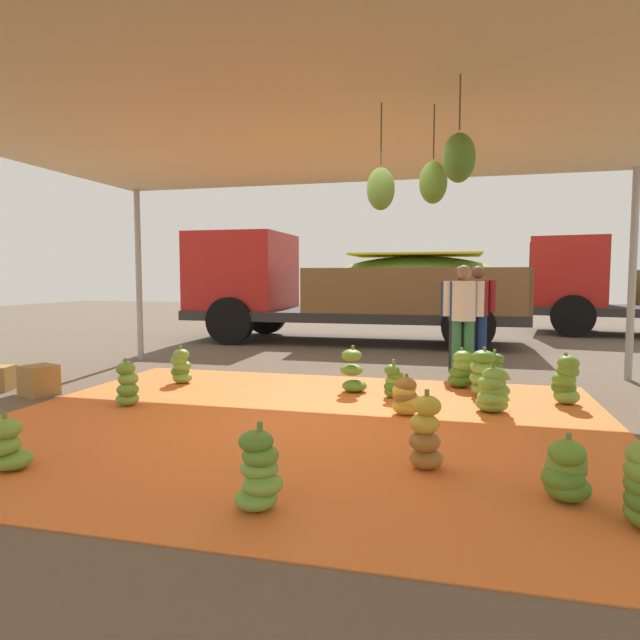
# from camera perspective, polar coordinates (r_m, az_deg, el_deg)

# --- Properties ---
(ground_plane) EXTENTS (40.00, 40.00, 0.00)m
(ground_plane) POSITION_cam_1_polar(r_m,az_deg,el_deg) (8.34, 3.57, -5.37)
(ground_plane) COLOR brown
(tarp_orange) EXTENTS (6.11, 5.08, 0.01)m
(tarp_orange) POSITION_cam_1_polar(r_m,az_deg,el_deg) (5.48, -2.34, -10.57)
(tarp_orange) COLOR orange
(tarp_orange) RESTS_ON ground
(tent_canopy) EXTENTS (8.00, 7.00, 2.96)m
(tent_canopy) POSITION_cam_1_polar(r_m,az_deg,el_deg) (5.39, -2.52, 19.93)
(tent_canopy) COLOR #9EA0A5
(tent_canopy) RESTS_ON ground
(banana_bunch_1) EXTENTS (0.37, 0.36, 0.43)m
(banana_bunch_1) POSITION_cam_1_polar(r_m,az_deg,el_deg) (5.78, 8.87, -7.86)
(banana_bunch_1) COLOR gold
(banana_bunch_1) RESTS_ON tarp_orange
(banana_bunch_3) EXTENTS (0.47, 0.47, 0.59)m
(banana_bunch_3) POSITION_cam_1_polar(r_m,az_deg,el_deg) (6.86, 16.58, -5.46)
(banana_bunch_3) COLOR #75A83D
(banana_bunch_3) RESTS_ON tarp_orange
(banana_bunch_4) EXTENTS (0.29, 0.32, 0.45)m
(banana_bunch_4) POSITION_cam_1_polar(r_m,az_deg,el_deg) (6.56, 7.60, -6.36)
(banana_bunch_4) COLOR #518428
(banana_bunch_4) RESTS_ON tarp_orange
(banana_bunch_5) EXTENTS (0.31, 0.31, 0.53)m
(banana_bunch_5) POSITION_cam_1_polar(r_m,az_deg,el_deg) (7.17, 17.55, -5.32)
(banana_bunch_5) COLOR #477523
(banana_bunch_5) RESTS_ON tarp_orange
(banana_bunch_6) EXTENTS (0.37, 0.39, 0.43)m
(banana_bunch_6) POSITION_cam_1_polar(r_m,az_deg,el_deg) (3.96, 24.09, -14.05)
(banana_bunch_6) COLOR #518428
(banana_bunch_6) RESTS_ON tarp_orange
(banana_bunch_7) EXTENTS (0.31, 0.31, 0.59)m
(banana_bunch_7) POSITION_cam_1_polar(r_m,az_deg,el_deg) (4.22, 10.86, -11.61)
(banana_bunch_7) COLOR #996628
(banana_bunch_7) RESTS_ON tarp_orange
(banana_bunch_8) EXTENTS (0.37, 0.36, 0.58)m
(banana_bunch_8) POSITION_cam_1_polar(r_m,az_deg,el_deg) (6.76, 24.08, -5.78)
(banana_bunch_8) COLOR #75A83D
(banana_bunch_8) RESTS_ON tarp_orange
(banana_bunch_9) EXTENTS (0.42, 0.43, 0.43)m
(banana_bunch_9) POSITION_cam_1_polar(r_m,az_deg,el_deg) (4.73, -29.66, -11.30)
(banana_bunch_9) COLOR #6B9E38
(banana_bunch_9) RESTS_ON tarp_orange
(banana_bunch_10) EXTENTS (0.42, 0.43, 0.51)m
(banana_bunch_10) POSITION_cam_1_polar(r_m,az_deg,el_deg) (6.10, 17.46, -7.06)
(banana_bunch_10) COLOR #6B9E38
(banana_bunch_10) RESTS_ON tarp_orange
(banana_bunch_11) EXTENTS (0.34, 0.34, 0.53)m
(banana_bunch_11) POSITION_cam_1_polar(r_m,az_deg,el_deg) (6.46, -19.30, -6.42)
(banana_bunch_11) COLOR #75A83D
(banana_bunch_11) RESTS_ON tarp_orange
(banana_bunch_12) EXTENTS (0.41, 0.39, 0.58)m
(banana_bunch_12) POSITION_cam_1_polar(r_m,az_deg,el_deg) (6.85, 3.40, -5.42)
(banana_bunch_12) COLOR #518428
(banana_bunch_12) RESTS_ON tarp_orange
(banana_bunch_13) EXTENTS (0.39, 0.36, 0.54)m
(banana_bunch_13) POSITION_cam_1_polar(r_m,az_deg,el_deg) (3.52, -6.33, -15.36)
(banana_bunch_13) COLOR #6B9E38
(banana_bunch_13) RESTS_ON tarp_orange
(banana_bunch_14) EXTENTS (0.42, 0.41, 0.51)m
(banana_bunch_14) POSITION_cam_1_polar(r_m,az_deg,el_deg) (7.33, 14.43, -5.04)
(banana_bunch_14) COLOR #477523
(banana_bunch_14) RESTS_ON tarp_orange
(banana_bunch_15) EXTENTS (0.37, 0.35, 0.50)m
(banana_bunch_15) POSITION_cam_1_polar(r_m,az_deg,el_deg) (7.60, -14.17, -4.74)
(banana_bunch_15) COLOR #75A83D
(banana_bunch_15) RESTS_ON tarp_orange
(cargo_truck_main) EXTENTS (7.14, 2.59, 2.40)m
(cargo_truck_main) POSITION_cam_1_polar(r_m,az_deg,el_deg) (12.11, 2.36, 3.57)
(cargo_truck_main) COLOR #2D2D2D
(cargo_truck_main) RESTS_ON ground
(worker_0) EXTENTS (0.59, 0.36, 1.60)m
(worker_0) POSITION_cam_1_polar(r_m,az_deg,el_deg) (9.51, 15.95, 1.37)
(worker_0) COLOR navy
(worker_0) RESTS_ON ground
(worker_1) EXTENTS (0.59, 0.36, 1.60)m
(worker_1) POSITION_cam_1_polar(r_m,az_deg,el_deg) (8.40, 14.60, 0.97)
(worker_1) COLOR #337A4C
(worker_1) RESTS_ON ground
(worker_2) EXTENTS (0.58, 0.35, 1.58)m
(worker_2) POSITION_cam_1_polar(r_m,az_deg,el_deg) (8.45, 14.32, 0.95)
(worker_2) COLOR #26262D
(worker_2) RESTS_ON ground
(crate_1) EXTENTS (0.45, 0.45, 0.36)m
(crate_1) POSITION_cam_1_polar(r_m,az_deg,el_deg) (7.49, -27.05, -5.58)
(crate_1) COLOR olive
(crate_1) RESTS_ON ground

